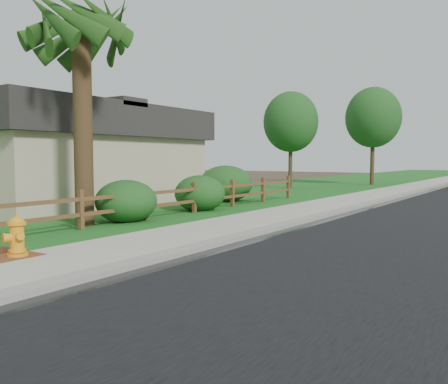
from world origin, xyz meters
The scene contains 14 objects.
ground centered at (0.00, 0.00, 0.00)m, with size 120.00×120.00×0.00m, color #3A3220.
sidewalk centered at (-0.90, 35.00, 0.05)m, with size 2.20×90.00×0.10m, color #9C9588.
grass_strip centered at (-2.80, 35.00, 0.03)m, with size 1.60×90.00×0.06m, color #18541C.
lawn_near centered at (-8.00, 35.00, 0.02)m, with size 9.00×90.00×0.04m, color #18541C.
ranch_fence centered at (-3.60, 6.40, 0.62)m, with size 0.12×16.92×1.10m.
palm_tree centered at (-4.30, 3.50, 5.52)m, with size 3.60×3.60×6.60m.
house centered at (-11.00, 7.00, 2.08)m, with size 10.60×9.60×4.05m.
fire_hydrant centered at (-1.70, -0.21, 0.47)m, with size 0.53×0.43×0.80m.
boulder centered at (-3.90, 8.24, 0.37)m, with size 1.11×0.83×0.74m, color olive.
shrub_b centered at (-3.90, 4.70, 0.64)m, with size 1.82×1.82×1.28m, color #1C4A1A.
shrub_c centered at (-3.90, 8.31, 0.66)m, with size 1.82×1.82×1.31m, color #1C4A1A.
shrub_d centered at (-5.28, 12.03, 0.80)m, with size 2.36×2.36×1.61m, color #1C4A1A.
tree_near_left centered at (-7.00, 22.00, 4.20)m, with size 3.45×3.45×6.11m.
tree_mid_left centered at (-3.90, 28.89, 4.82)m, with size 3.91×3.91×6.99m.
Camera 1 is at (6.26, -5.22, 1.89)m, focal length 38.00 mm.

